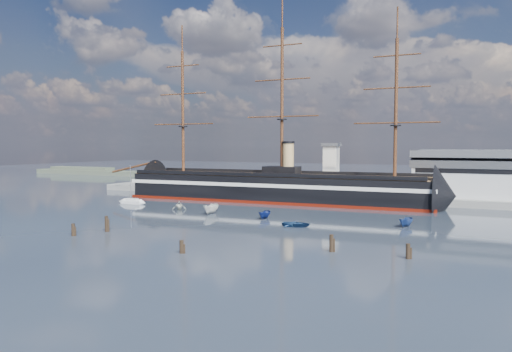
% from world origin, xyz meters
% --- Properties ---
extents(ground, '(600.00, 600.00, 0.00)m').
position_xyz_m(ground, '(0.00, 40.00, 0.00)').
color(ground, '#1B2330').
rests_on(ground, ground).
extents(quay, '(180.00, 18.00, 2.00)m').
position_xyz_m(quay, '(10.00, 76.00, 0.00)').
color(quay, slate).
rests_on(quay, ground).
extents(quay_tower, '(5.00, 5.00, 15.00)m').
position_xyz_m(quay_tower, '(3.00, 73.00, 9.75)').
color(quay_tower, silver).
rests_on(quay_tower, ground).
extents(shoreline, '(120.00, 10.00, 4.00)m').
position_xyz_m(shoreline, '(-139.23, 135.00, 1.45)').
color(shoreline, '#3F4C38').
rests_on(shoreline, ground).
extents(warship, '(113.17, 19.60, 53.94)m').
position_xyz_m(warship, '(-11.47, 60.00, 4.04)').
color(warship, black).
rests_on(warship, ground).
extents(sailboat, '(6.75, 2.10, 10.74)m').
position_xyz_m(sailboat, '(-43.34, 36.91, 0.68)').
color(sailboat, silver).
rests_on(sailboat, ground).
extents(motorboat_a, '(7.29, 3.12, 2.85)m').
position_xyz_m(motorboat_a, '(-13.04, 29.17, 0.00)').
color(motorboat_a, white).
rests_on(motorboat_a, ground).
extents(motorboat_b, '(1.95, 3.78, 1.69)m').
position_xyz_m(motorboat_b, '(12.02, 20.62, 0.00)').
color(motorboat_b, navy).
rests_on(motorboat_b, ground).
extents(motorboat_c, '(5.56, 2.19, 2.20)m').
position_xyz_m(motorboat_c, '(1.86, 27.40, 0.00)').
color(motorboat_c, navy).
rests_on(motorboat_c, ground).
extents(motorboat_d, '(6.96, 6.08, 2.39)m').
position_xyz_m(motorboat_d, '(-24.47, 32.43, 0.00)').
color(motorboat_d, silver).
rests_on(motorboat_d, ground).
extents(motorboat_f, '(5.95, 3.34, 2.25)m').
position_xyz_m(motorboat_f, '(32.04, 30.02, 0.00)').
color(motorboat_f, navy).
rests_on(motorboat_f, ground).
extents(piling_near_left, '(0.64, 0.64, 2.96)m').
position_xyz_m(piling_near_left, '(-20.86, -6.46, 0.00)').
color(piling_near_left, black).
rests_on(piling_near_left, ground).
extents(piling_near_mid, '(0.64, 0.64, 2.71)m').
position_xyz_m(piling_near_mid, '(5.14, -10.02, 0.00)').
color(piling_near_mid, black).
rests_on(piling_near_mid, ground).
extents(piling_near_right, '(0.64, 0.64, 3.40)m').
position_xyz_m(piling_near_right, '(25.44, 0.93, 0.00)').
color(piling_near_right, black).
rests_on(piling_near_right, ground).
extents(piling_far_right, '(0.64, 0.64, 2.95)m').
position_xyz_m(piling_far_right, '(36.88, 1.18, 0.00)').
color(piling_far_right, black).
rests_on(piling_far_right, ground).
extents(piling_extra, '(0.64, 0.64, 3.72)m').
position_xyz_m(piling_extra, '(-18.49, -0.44, 0.00)').
color(piling_extra, black).
rests_on(piling_extra, ground).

